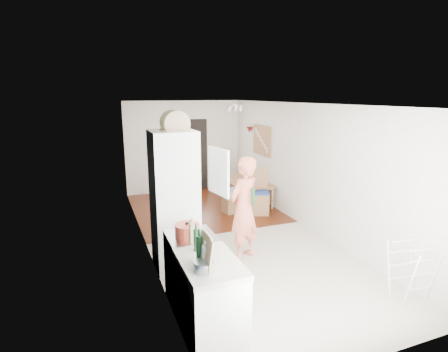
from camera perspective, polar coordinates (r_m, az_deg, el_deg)
room_shell at (r=6.45m, az=1.33°, el=0.53°), size 3.20×7.00×2.50m
floor at (r=6.83m, az=1.28°, el=-9.76°), size 3.20×7.00×0.01m
wood_floor_overlay at (r=8.46m, az=-3.47°, el=-5.13°), size 3.20×3.30×0.01m
sage_wall_panel at (r=3.99m, az=-8.98°, el=1.25°), size 0.02×3.00×1.30m
tile_splashback at (r=3.69m, az=-6.67°, el=-11.11°), size 0.02×1.90×0.50m
doorway_recess at (r=9.80m, az=-5.31°, el=3.37°), size 0.90×0.04×2.00m
base_cabinet at (r=4.11m, az=-2.29°, el=-19.77°), size 0.60×0.90×0.86m
worktop at (r=3.88m, az=-2.36°, el=-14.06°), size 0.62×0.92×0.06m
range_cooker at (r=4.72m, az=-5.31°, el=-14.97°), size 0.60×0.60×0.88m
cooker_top at (r=4.52m, az=-5.44°, el=-9.82°), size 0.60×0.60×0.04m
fridge_housing at (r=5.40m, az=-8.09°, el=-4.05°), size 0.66×0.66×2.15m
fridge_door at (r=5.17m, az=-0.90°, el=0.74°), size 0.14×0.56×0.70m
fridge_interior at (r=5.36m, az=-5.02°, el=1.14°), size 0.02×0.52×0.66m
pinboard at (r=8.75m, az=6.25°, el=5.81°), size 0.03×0.90×0.70m
pinboard_frame at (r=8.74m, az=6.17°, el=5.81°), size 0.00×0.94×0.74m
wall_sconce at (r=9.29m, az=4.23°, el=7.52°), size 0.18×0.18×0.16m
person at (r=5.62m, az=3.21°, el=-3.89°), size 0.88×0.79×2.03m
dining_table at (r=8.81m, az=3.72°, el=-2.79°), size 0.77×1.37×0.48m
dining_chair at (r=7.91m, az=5.68°, el=-2.56°), size 0.57×0.57×1.05m
stool at (r=8.02m, az=0.99°, el=-4.75°), size 0.35×0.35×0.39m
grey_drape at (r=7.90m, az=1.26°, el=-2.84°), size 0.44×0.44×0.19m
drying_rack at (r=5.32m, az=28.22°, el=-13.66°), size 0.45×0.42×0.80m
bread_bin at (r=5.18m, az=-8.06°, el=8.53°), size 0.45×0.43×0.21m
red_casserole at (r=4.40m, az=-6.05°, el=-8.93°), size 0.32×0.32×0.18m
steel_pan at (r=3.64m, az=-3.22°, el=-14.51°), size 0.23×0.23×0.11m
held_bottle at (r=5.51m, az=4.74°, el=-3.35°), size 0.06×0.06×0.27m
bottle_a at (r=3.76m, az=-4.04°, el=-11.85°), size 0.08×0.08×0.31m
bottle_b at (r=4.04m, az=-4.57°, el=-10.38°), size 0.07×0.07×0.26m
bottle_c at (r=3.69m, az=-2.87°, el=-13.01°), size 0.10×0.10×0.23m
pepper_mill_front at (r=4.27m, az=-5.14°, el=-9.27°), size 0.08×0.08×0.24m
pepper_mill_back at (r=4.26m, az=-5.35°, el=-9.40°), size 0.07×0.07×0.22m
chopping_boards at (r=3.64m, az=-2.99°, el=-12.18°), size 0.13×0.27×0.37m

